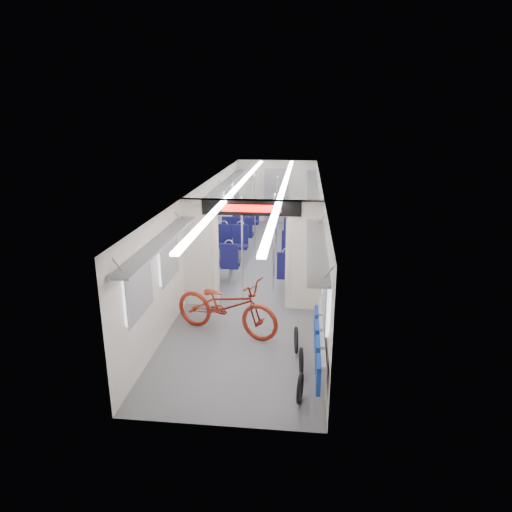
# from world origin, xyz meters

# --- Properties ---
(carriage) EXTENTS (12.00, 12.02, 2.31)m
(carriage) POSITION_xyz_m (0.00, -0.27, 1.50)
(carriage) COLOR #515456
(carriage) RESTS_ON ground
(bicycle) EXTENTS (2.23, 1.39, 1.10)m
(bicycle) POSITION_xyz_m (-0.33, -3.32, 0.55)
(bicycle) COLOR maroon
(bicycle) RESTS_ON ground
(flip_bench) EXTENTS (0.12, 2.10, 0.51)m
(flip_bench) POSITION_xyz_m (1.35, -4.72, 0.58)
(flip_bench) COLOR gray
(flip_bench) RESTS_ON carriage
(bike_hoop_a) EXTENTS (0.11, 0.46, 0.45)m
(bike_hoop_a) POSITION_xyz_m (1.08, -5.36, 0.20)
(bike_hoop_a) COLOR black
(bike_hoop_a) RESTS_ON ground
(bike_hoop_b) EXTENTS (0.08, 0.45, 0.45)m
(bike_hoop_b) POSITION_xyz_m (1.09, -4.62, 0.20)
(bike_hoop_b) COLOR black
(bike_hoop_b) RESTS_ON ground
(bike_hoop_c) EXTENTS (0.09, 0.47, 0.47)m
(bike_hoop_c) POSITION_xyz_m (0.99, -3.93, 0.21)
(bike_hoop_c) COLOR black
(bike_hoop_c) RESTS_ON ground
(seat_bay_near_left) EXTENTS (0.90, 2.04, 1.09)m
(seat_bay_near_left) POSITION_xyz_m (-0.93, 0.28, 0.54)
(seat_bay_near_left) COLOR #0F0E3F
(seat_bay_near_left) RESTS_ON ground
(seat_bay_near_right) EXTENTS (0.91, 2.05, 1.09)m
(seat_bay_near_right) POSITION_xyz_m (0.93, -0.27, 0.54)
(seat_bay_near_right) COLOR #0F0E3F
(seat_bay_near_right) RESTS_ON ground
(seat_bay_far_left) EXTENTS (0.92, 2.12, 1.11)m
(seat_bay_far_left) POSITION_xyz_m (-0.93, 3.19, 0.55)
(seat_bay_far_left) COLOR #0F0E3F
(seat_bay_far_left) RESTS_ON ground
(seat_bay_far_right) EXTENTS (0.94, 2.20, 1.14)m
(seat_bay_far_right) POSITION_xyz_m (0.94, 3.22, 0.56)
(seat_bay_far_right) COLOR #0F0E3F
(seat_bay_far_right) RESTS_ON ground
(stanchion_near_left) EXTENTS (0.04, 0.04, 2.30)m
(stanchion_near_left) POSITION_xyz_m (-0.25, -1.65, 1.15)
(stanchion_near_left) COLOR silver
(stanchion_near_left) RESTS_ON ground
(stanchion_near_right) EXTENTS (0.04, 0.04, 2.30)m
(stanchion_near_right) POSITION_xyz_m (0.40, -1.18, 1.15)
(stanchion_near_right) COLOR silver
(stanchion_near_right) RESTS_ON ground
(stanchion_far_left) EXTENTS (0.04, 0.04, 2.30)m
(stanchion_far_left) POSITION_xyz_m (-0.38, 2.00, 1.15)
(stanchion_far_left) COLOR silver
(stanchion_far_left) RESTS_ON ground
(stanchion_far_right) EXTENTS (0.04, 0.04, 2.30)m
(stanchion_far_right) POSITION_xyz_m (0.29, 1.58, 1.15)
(stanchion_far_right) COLOR silver
(stanchion_far_right) RESTS_ON ground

